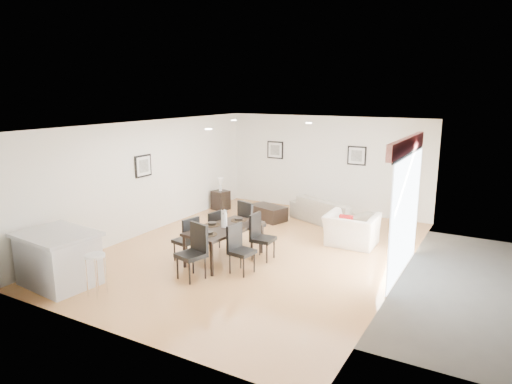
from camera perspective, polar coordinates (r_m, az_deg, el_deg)
The scene contains 26 objects.
ground at distance 9.94m, azimuth 0.14°, elevation -7.37°, with size 8.00×8.00×0.00m, color tan.
wall_back at distance 13.14m, azimuth 8.71°, elevation 3.50°, with size 6.00×0.04×2.70m, color white.
wall_front at distance 6.49m, azimuth -17.48°, elevation -6.31°, with size 6.00×0.04×2.70m, color white.
wall_left at distance 11.30m, azimuth -13.26°, elevation 1.84°, with size 0.04×8.00×2.70m, color white.
wall_right at distance 8.55m, azimuth 17.99°, elevation -1.85°, with size 0.04×8.00×2.70m, color white.
ceiling at distance 9.37m, azimuth 0.14°, elevation 8.36°, with size 6.00×8.00×0.02m, color white.
sofa at distance 12.00m, azimuth 9.36°, elevation -2.37°, with size 2.25×0.88×0.66m, color #A59B85.
armchair at distance 10.40m, azimuth 11.85°, elevation -4.66°, with size 1.10×0.96×0.71m, color silver.
dining_table at distance 9.26m, azimuth -3.97°, elevation -4.83°, with size 1.05×1.76×0.69m.
dining_chair_wnear at distance 9.28m, azimuth -8.49°, elevation -5.58°, with size 0.49×0.49×0.93m.
dining_chair_wfar at distance 9.94m, azimuth -5.54°, elevation -4.50°, with size 0.44×0.44×0.86m.
dining_chair_enear at distance 8.66m, azimuth -2.18°, elevation -6.76°, with size 0.47×0.47×0.93m.
dining_chair_efar at distance 9.33m, azimuth 0.45°, elevation -5.24°, with size 0.44×0.44×0.95m.
dining_chair_head at distance 8.47m, azimuth -7.68°, elevation -6.98°, with size 0.56×0.56×1.02m.
dining_chair_foot at distance 10.12m, azimuth -0.90°, elevation -3.61°, with size 0.57×0.57×1.02m.
vase at distance 9.15m, azimuth -4.01°, elevation -2.61°, with size 0.95×1.45×0.74m.
coffee_table at distance 12.20m, azimuth 1.49°, elevation -2.63°, with size 0.97×0.58×0.39m, color black.
side_table at distance 13.29m, azimuth -4.44°, elevation -1.01°, with size 0.42×0.42×0.55m, color black.
table_lamp at distance 13.18m, azimuth -4.47°, elevation 1.20°, with size 0.20×0.20×0.38m.
cushion at distance 10.27m, azimuth 11.18°, elevation -3.67°, with size 0.30×0.09×0.30m, color #A31515.
kitchen_island at distance 8.87m, azimuth -23.48°, elevation -7.61°, with size 1.46×1.18×0.96m.
bar_stool at distance 8.12m, azimuth -19.46°, elevation -8.05°, with size 0.33×0.33×0.73m.
framed_print_back_left at distance 13.71m, azimuth 2.42°, elevation 5.27°, with size 0.52×0.04×0.52m.
framed_print_back_right at distance 12.78m, azimuth 12.49°, elevation 4.45°, with size 0.52×0.04×0.52m.
framed_print_left_wall at distance 11.09m, azimuth -13.92°, elevation 3.18°, with size 0.04×0.52×0.52m.
sliding_door at distance 8.77m, azimuth 18.24°, elevation 0.61°, with size 0.12×2.70×2.57m.
Camera 1 is at (4.56, -8.15, 3.38)m, focal length 32.00 mm.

